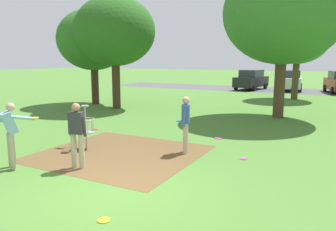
{
  "coord_description": "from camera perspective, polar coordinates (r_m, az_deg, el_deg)",
  "views": [
    {
      "loc": [
        4.08,
        -5.25,
        2.79
      ],
      "look_at": [
        -0.83,
        3.9,
        1.0
      ],
      "focal_mm": 34.85,
      "sensor_mm": 36.0,
      "label": 1
    }
  ],
  "objects": [
    {
      "name": "ground_plane",
      "position": [
        7.21,
        -9.12,
        -13.11
      ],
      "size": [
        160.0,
        160.0,
        0.0
      ],
      "primitive_type": "plane",
      "color": "#47752D"
    },
    {
      "name": "dirt_tee_pad",
      "position": [
        9.96,
        -8.37,
        -6.57
      ],
      "size": [
        4.56,
        4.27,
        0.01
      ],
      "primitive_type": "cube",
      "color": "brown",
      "rests_on": "ground"
    },
    {
      "name": "disc_golf_basket",
      "position": [
        10.56,
        -14.41,
        -1.65
      ],
      "size": [
        0.98,
        0.58,
        1.39
      ],
      "color": "#9E9EA3",
      "rests_on": "ground"
    },
    {
      "name": "player_foreground_watching",
      "position": [
        8.64,
        -15.64,
        -2.75
      ],
      "size": [
        0.5,
        0.44,
        1.71
      ],
      "color": "tan",
      "rests_on": "ground"
    },
    {
      "name": "player_throwing",
      "position": [
        9.27,
        -25.83,
        -2.43
      ],
      "size": [
        0.87,
        0.9,
        1.71
      ],
      "color": "tan",
      "rests_on": "ground"
    },
    {
      "name": "player_waiting_left",
      "position": [
        9.72,
        3.1,
        -1.03
      ],
      "size": [
        0.44,
        0.5,
        1.71
      ],
      "color": "tan",
      "rests_on": "ground"
    },
    {
      "name": "frisbee_near_basket",
      "position": [
        13.44,
        -12.66,
        -2.4
      ],
      "size": [
        0.23,
        0.23,
        0.02
      ],
      "primitive_type": "cylinder",
      "color": "red",
      "rests_on": "ground"
    },
    {
      "name": "frisbee_by_tee",
      "position": [
        6.1,
        -11.16,
        -17.52
      ],
      "size": [
        0.23,
        0.23,
        0.02
      ],
      "primitive_type": "cylinder",
      "color": "gold",
      "rests_on": "ground"
    },
    {
      "name": "frisbee_mid_grass",
      "position": [
        9.57,
        13.1,
        -7.36
      ],
      "size": [
        0.21,
        0.21,
        0.02
      ],
      "primitive_type": "cylinder",
      "color": "#E53D99",
      "rests_on": "ground"
    },
    {
      "name": "frisbee_far_left",
      "position": [
        11.81,
        8.79,
        -3.95
      ],
      "size": [
        0.26,
        0.26,
        0.02
      ],
      "primitive_type": "cylinder",
      "color": "#E53D99",
      "rests_on": "ground"
    },
    {
      "name": "tree_near_left",
      "position": [
        18.99,
        -9.29,
        14.3
      ],
      "size": [
        4.54,
        4.54,
        6.28
      ],
      "color": "#422D1E",
      "rests_on": "ground"
    },
    {
      "name": "tree_near_right",
      "position": [
        24.87,
        21.8,
        12.57
      ],
      "size": [
        4.33,
        4.33,
        6.16
      ],
      "color": "brown",
      "rests_on": "ground"
    },
    {
      "name": "tree_mid_left",
      "position": [
        21.01,
        -12.92,
        12.77
      ],
      "size": [
        4.4,
        4.4,
        5.86
      ],
      "color": "#422D1E",
      "rests_on": "ground"
    },
    {
      "name": "tree_mid_right",
      "position": [
        16.63,
        19.58,
        16.52
      ],
      "size": [
        5.58,
        5.58,
        7.29
      ],
      "color": "#4C3823",
      "rests_on": "ground"
    },
    {
      "name": "parking_lot_strip",
      "position": [
        31.64,
        20.75,
        4.09
      ],
      "size": [
        36.0,
        6.0,
        0.01
      ],
      "primitive_type": "cube",
      "color": "#4C4C51",
      "rests_on": "ground"
    },
    {
      "name": "parked_car_leftmost",
      "position": [
        31.55,
        14.34,
        6.08
      ],
      "size": [
        2.46,
        4.43,
        1.84
      ],
      "color": "black",
      "rests_on": "ground"
    },
    {
      "name": "parked_car_center_left",
      "position": [
        31.52,
        20.63,
        5.75
      ],
      "size": [
        2.31,
        4.37,
        1.84
      ],
      "color": "silver",
      "rests_on": "ground"
    }
  ]
}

